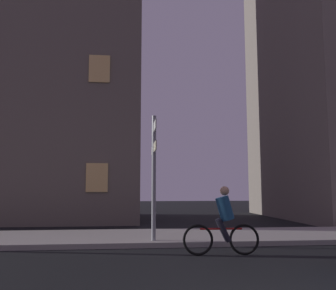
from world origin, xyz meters
TOP-DOWN VIEW (x-y plane):
  - sidewalk_kerb at (0.00, 7.51)m, footprint 40.00×3.27m
  - signpost at (-1.46, 6.29)m, footprint 0.12×1.74m
  - cyclist at (0.08, 4.70)m, footprint 1.82×0.34m
  - building_left_block at (-7.09, 14.99)m, footprint 10.84×6.91m

SIDE VIEW (x-z plane):
  - sidewalk_kerb at x=0.00m, z-range 0.00..0.14m
  - cyclist at x=0.08m, z-range -0.06..1.55m
  - signpost at x=-1.46m, z-range 0.49..3.96m
  - building_left_block at x=-7.09m, z-range 0.00..21.77m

